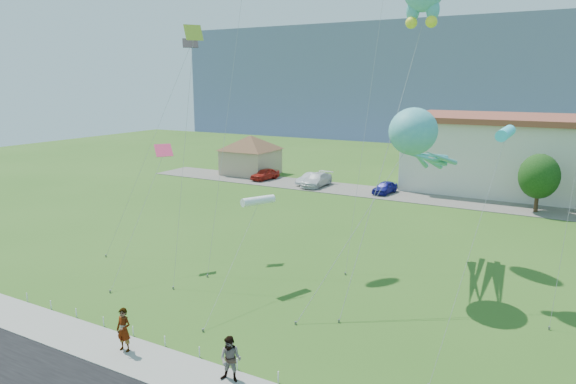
{
  "coord_description": "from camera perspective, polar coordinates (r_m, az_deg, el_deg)",
  "views": [
    {
      "loc": [
        12.37,
        -17.31,
        11.88
      ],
      "look_at": [
        -1.73,
        8.0,
        5.61
      ],
      "focal_mm": 32.0,
      "sensor_mm": 36.0,
      "label": 1
    }
  ],
  "objects": [
    {
      "name": "hill_ridge",
      "position": [
        137.86,
        24.5,
        11.4
      ],
      "size": [
        160.0,
        50.0,
        25.0
      ],
      "primitive_type": "cube",
      "color": "slate",
      "rests_on": "ground"
    },
    {
      "name": "parked_car_silver",
      "position": [
        59.96,
        2.5,
        1.48
      ],
      "size": [
        2.18,
        4.21,
        1.32
      ],
      "primitive_type": "imported",
      "rotation": [
        0.0,
        0.0,
        -0.2
      ],
      "color": "#ACADB2",
      "rests_on": "parking_strip"
    },
    {
      "name": "small_kite_pink",
      "position": [
        34.45,
        -14.16,
        3.16
      ],
      "size": [
        1.91,
        6.99,
        7.86
      ],
      "color": "#EE3561",
      "rests_on": "ground"
    },
    {
      "name": "small_kite_yellow",
      "position": [
        32.93,
        -10.74,
        13.81
      ],
      "size": [
        2.35,
        5.44,
        15.25
      ],
      "color": "#B0C52E",
      "rests_on": "ground"
    },
    {
      "name": "small_kite_black",
      "position": [
        38.37,
        -11.96,
        13.09
      ],
      "size": [
        3.38,
        7.35,
        14.98
      ],
      "color": "black",
      "rests_on": "ground"
    },
    {
      "name": "parking_strip",
      "position": [
        55.04,
        15.45,
        -0.67
      ],
      "size": [
        70.0,
        6.0,
        0.06
      ],
      "primitive_type": "cube",
      "color": "#59544C",
      "rests_on": "ground"
    },
    {
      "name": "parked_car_white",
      "position": [
        58.96,
        3.21,
        1.36
      ],
      "size": [
        2.22,
        5.16,
        1.48
      ],
      "primitive_type": "imported",
      "rotation": [
        0.0,
        0.0,
        -0.03
      ],
      "color": "silver",
      "rests_on": "parking_strip"
    },
    {
      "name": "parked_car_blue",
      "position": [
        56.07,
        10.72,
        0.51
      ],
      "size": [
        2.04,
        3.98,
        1.3
      ],
      "primitive_type": "imported",
      "rotation": [
        0.0,
        0.0,
        -0.14
      ],
      "color": "navy",
      "rests_on": "parking_strip"
    },
    {
      "name": "rope_fence",
      "position": [
        23.33,
        -7.8,
        -17.8
      ],
      "size": [
        26.05,
        0.05,
        0.5
      ],
      "color": "white",
      "rests_on": "ground"
    },
    {
      "name": "ground",
      "position": [
        24.36,
        -5.87,
        -17.03
      ],
      "size": [
        160.0,
        160.0,
        0.0
      ],
      "primitive_type": "plane",
      "color": "#2D5618",
      "rests_on": "ground"
    },
    {
      "name": "pedestrian_right",
      "position": [
        21.58,
        -6.4,
        -17.98
      ],
      "size": [
        1.06,
        0.91,
        1.91
      ],
      "primitive_type": "imported",
      "rotation": [
        0.0,
        0.0,
        0.22
      ],
      "color": "gray",
      "rests_on": "sidewalk"
    },
    {
      "name": "pedestrian_left",
      "position": [
        24.63,
        -17.79,
        -14.36
      ],
      "size": [
        0.77,
        0.54,
        2.0
      ],
      "primitive_type": "imported",
      "rotation": [
        0.0,
        0.0,
        0.08
      ],
      "color": "gray",
      "rests_on": "sidewalk"
    },
    {
      "name": "small_kite_cyan",
      "position": [
        23.99,
        22.97,
        5.84
      ],
      "size": [
        1.74,
        6.37,
        10.13
      ],
      "color": "#37E2F7",
      "rests_on": "ground"
    },
    {
      "name": "octopus_kite",
      "position": [
        31.08,
        14.39,
        5.24
      ],
      "size": [
        4.7,
        14.9,
        10.47
      ],
      "color": "teal",
      "rests_on": "ground"
    },
    {
      "name": "sidewalk",
      "position": [
        22.47,
        -10.13,
        -19.76
      ],
      "size": [
        80.0,
        2.5,
        0.1
      ],
      "primitive_type": "cube",
      "color": "gray",
      "rests_on": "ground"
    },
    {
      "name": "small_kite_white",
      "position": [
        30.17,
        -3.37,
        -1.06
      ],
      "size": [
        1.41,
        8.02,
        5.44
      ],
      "color": "white",
      "rests_on": "ground"
    },
    {
      "name": "parked_car_red",
      "position": [
        62.86,
        -2.57,
        2.0
      ],
      "size": [
        2.42,
        4.3,
        1.38
      ],
      "primitive_type": "imported",
      "rotation": [
        0.0,
        0.0,
        -0.2
      ],
      "color": "#A61E14",
      "rests_on": "parking_strip"
    },
    {
      "name": "tree_near",
      "position": [
        52.06,
        26.12,
        1.57
      ],
      "size": [
        3.6,
        3.6,
        5.47
      ],
      "color": "#3F2B19",
      "rests_on": "ground"
    },
    {
      "name": "pavilion",
      "position": [
        66.78,
        -4.17,
        4.56
      ],
      "size": [
        9.2,
        9.2,
        5.0
      ],
      "color": "tan",
      "rests_on": "ground"
    }
  ]
}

